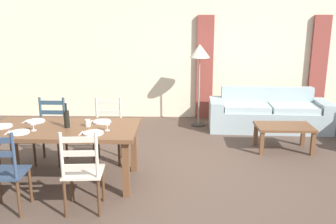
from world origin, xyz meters
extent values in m
cube|color=brown|center=(0.00, 0.00, -0.01)|extent=(9.60, 9.60, 0.02)
cube|color=beige|center=(0.00, 3.30, 1.35)|extent=(9.60, 0.16, 2.70)
cube|color=brown|center=(0.58, 3.16, 1.10)|extent=(0.35, 0.08, 2.20)
cube|color=brown|center=(2.98, 3.16, 1.10)|extent=(0.35, 0.08, 2.20)
cube|color=brown|center=(-1.45, -0.14, 0.72)|extent=(1.90, 0.96, 0.05)
cube|color=brown|center=(-0.60, -0.52, 0.35)|extent=(0.08, 0.08, 0.70)
cube|color=brown|center=(-2.30, 0.24, 0.35)|extent=(0.08, 0.08, 0.70)
cube|color=brown|center=(-0.60, 0.24, 0.35)|extent=(0.08, 0.08, 0.70)
cube|color=#30425A|center=(-1.86, -0.88, 0.45)|extent=(0.44, 0.42, 0.03)
cylinder|color=#4D311D|center=(-1.69, -0.70, 0.22)|extent=(0.04, 0.04, 0.43)
cylinder|color=#4D311D|center=(-1.68, -1.04, 0.22)|extent=(0.04, 0.04, 0.43)
cylinder|color=#30425A|center=(-1.68, -1.04, 0.71)|extent=(0.04, 0.04, 0.50)
cube|color=beige|center=(-1.02, -0.83, 0.45)|extent=(0.45, 0.43, 0.03)
cylinder|color=#4D311D|center=(-1.21, -0.68, 0.22)|extent=(0.04, 0.04, 0.43)
cylinder|color=#4D311D|center=(-0.85, -0.65, 0.22)|extent=(0.04, 0.04, 0.43)
cylinder|color=#4D311D|center=(-1.19, -1.02, 0.22)|extent=(0.04, 0.04, 0.43)
cylinder|color=#4D311D|center=(-0.83, -0.99, 0.22)|extent=(0.04, 0.04, 0.43)
cylinder|color=beige|center=(-1.19, -1.02, 0.71)|extent=(0.04, 0.04, 0.50)
cylinder|color=beige|center=(-0.83, -0.99, 0.71)|extent=(0.04, 0.04, 0.50)
cube|color=beige|center=(-1.01, -1.00, 0.58)|extent=(0.38, 0.05, 0.06)
cube|color=beige|center=(-1.01, -1.00, 0.73)|extent=(0.38, 0.05, 0.06)
cube|color=beige|center=(-1.01, -1.00, 0.88)|extent=(0.38, 0.05, 0.06)
cube|color=#2D4655|center=(-1.89, 0.53, 0.45)|extent=(0.43, 0.41, 0.03)
cylinder|color=#4D311D|center=(-1.71, 0.36, 0.22)|extent=(0.04, 0.04, 0.43)
cylinder|color=#4D311D|center=(-2.07, 0.36, 0.22)|extent=(0.04, 0.04, 0.43)
cylinder|color=#4D311D|center=(-1.70, 0.70, 0.22)|extent=(0.04, 0.04, 0.43)
cylinder|color=#4D311D|center=(-2.06, 0.70, 0.22)|extent=(0.04, 0.04, 0.43)
cylinder|color=#2D4655|center=(-1.70, 0.70, 0.71)|extent=(0.04, 0.04, 0.50)
cylinder|color=#2D4655|center=(-2.06, 0.70, 0.71)|extent=(0.04, 0.04, 0.50)
cube|color=#2D4655|center=(-1.88, 0.70, 0.58)|extent=(0.38, 0.03, 0.06)
cube|color=#2D4655|center=(-1.88, 0.70, 0.73)|extent=(0.38, 0.03, 0.06)
cube|color=#2D4655|center=(-1.88, 0.70, 0.88)|extent=(0.38, 0.03, 0.06)
cube|color=beige|center=(-1.03, 0.57, 0.45)|extent=(0.44, 0.42, 0.03)
cylinder|color=#4D311D|center=(-0.84, 0.41, 0.22)|extent=(0.04, 0.04, 0.43)
cylinder|color=#4D311D|center=(-1.20, 0.39, 0.22)|extent=(0.04, 0.04, 0.43)
cylinder|color=#4D311D|center=(-0.86, 0.75, 0.22)|extent=(0.04, 0.04, 0.43)
cylinder|color=#4D311D|center=(-1.22, 0.73, 0.22)|extent=(0.04, 0.04, 0.43)
cylinder|color=beige|center=(-0.86, 0.75, 0.71)|extent=(0.04, 0.04, 0.50)
cylinder|color=beige|center=(-1.22, 0.73, 0.71)|extent=(0.04, 0.04, 0.50)
cube|color=beige|center=(-1.04, 0.74, 0.58)|extent=(0.38, 0.04, 0.06)
cube|color=beige|center=(-1.04, 0.74, 0.73)|extent=(0.38, 0.04, 0.06)
cube|color=beige|center=(-1.04, 0.74, 0.88)|extent=(0.38, 0.04, 0.06)
cylinder|color=white|center=(-1.90, -0.39, 0.76)|extent=(0.24, 0.24, 0.02)
cube|color=silver|center=(-2.05, -0.39, 0.75)|extent=(0.03, 0.17, 0.01)
cylinder|color=white|center=(-1.00, -0.39, 0.76)|extent=(0.24, 0.24, 0.02)
cube|color=silver|center=(-1.15, -0.39, 0.75)|extent=(0.02, 0.17, 0.01)
cylinder|color=white|center=(-1.90, 0.11, 0.76)|extent=(0.24, 0.24, 0.02)
cube|color=silver|center=(-2.05, 0.11, 0.75)|extent=(0.02, 0.17, 0.01)
cylinder|color=white|center=(-1.00, 0.11, 0.76)|extent=(0.24, 0.24, 0.02)
cube|color=silver|center=(-1.15, 0.11, 0.75)|extent=(0.02, 0.17, 0.01)
cylinder|color=white|center=(-2.23, -0.14, 0.76)|extent=(0.24, 0.24, 0.02)
cylinder|color=black|center=(-1.40, -0.14, 0.86)|extent=(0.07, 0.07, 0.22)
cylinder|color=black|center=(-1.40, -0.14, 1.01)|extent=(0.02, 0.02, 0.08)
cylinder|color=black|center=(-1.40, -0.14, 1.06)|extent=(0.03, 0.03, 0.02)
cylinder|color=white|center=(-1.77, -0.29, 0.75)|extent=(0.06, 0.06, 0.01)
cylinder|color=white|center=(-1.77, -0.29, 0.79)|extent=(0.01, 0.01, 0.07)
cone|color=white|center=(-1.77, -0.29, 0.87)|extent=(0.06, 0.06, 0.08)
cylinder|color=white|center=(-0.86, -0.26, 0.75)|extent=(0.06, 0.06, 0.01)
cylinder|color=white|center=(-0.86, -0.26, 0.79)|extent=(0.01, 0.01, 0.07)
cone|color=white|center=(-0.86, -0.26, 0.87)|extent=(0.06, 0.06, 0.08)
cylinder|color=beige|center=(-1.14, -0.09, 0.80)|extent=(0.07, 0.07, 0.09)
cube|color=#9DAFB1|center=(1.78, 2.31, 0.20)|extent=(1.83, 0.88, 0.40)
cube|color=#9DAFB1|center=(1.79, 2.61, 0.40)|extent=(1.81, 0.28, 0.80)
cube|color=#9DAFB1|center=(2.80, 2.26, 0.29)|extent=(0.28, 0.81, 0.58)
cube|color=#9DAFB1|center=(0.76, 2.35, 0.29)|extent=(0.28, 0.81, 0.58)
cube|color=#B0C4C6|center=(2.23, 2.24, 0.46)|extent=(0.89, 0.68, 0.12)
cube|color=#B0C4C6|center=(1.33, 2.28, 0.46)|extent=(0.89, 0.68, 0.12)
cube|color=brown|center=(1.74, 1.16, 0.40)|extent=(0.90, 0.56, 0.04)
cube|color=brown|center=(1.34, 0.93, 0.19)|extent=(0.06, 0.06, 0.38)
cube|color=brown|center=(2.14, 0.93, 0.19)|extent=(0.06, 0.06, 0.38)
cube|color=brown|center=(1.34, 1.39, 0.19)|extent=(0.06, 0.06, 0.38)
cube|color=brown|center=(2.14, 1.39, 0.19)|extent=(0.06, 0.06, 0.38)
cylinder|color=#332D28|center=(0.43, 2.56, 0.01)|extent=(0.28, 0.28, 0.03)
cylinder|color=gray|center=(0.43, 2.56, 0.71)|extent=(0.03, 0.03, 1.35)
cone|color=beige|center=(0.43, 2.56, 1.51)|extent=(0.40, 0.40, 0.26)
camera|label=1|loc=(0.01, -4.41, 2.05)|focal=37.77mm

